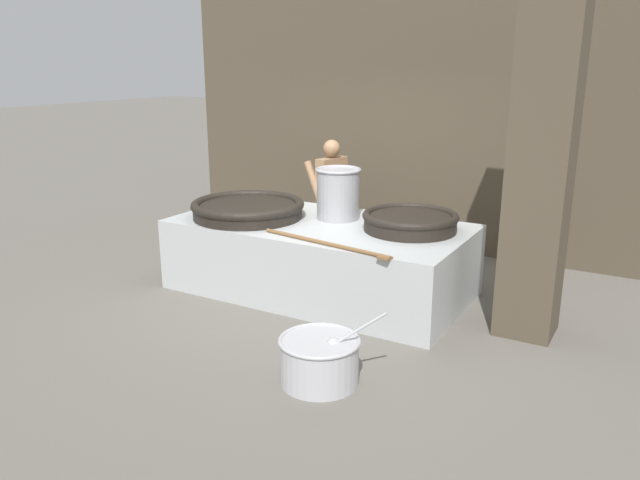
# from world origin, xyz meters

# --- Properties ---
(ground_plane) EXTENTS (60.00, 60.00, 0.00)m
(ground_plane) POSITION_xyz_m (0.00, 0.00, 0.00)
(ground_plane) COLOR #666059
(back_wall) EXTENTS (6.89, 0.24, 3.68)m
(back_wall) POSITION_xyz_m (0.00, 2.36, 1.84)
(back_wall) COLOR #4C4233
(back_wall) RESTS_ON ground_plane
(support_pillar) EXTENTS (0.53, 0.53, 3.68)m
(support_pillar) POSITION_xyz_m (2.31, 0.03, 1.84)
(support_pillar) COLOR #4C4233
(support_pillar) RESTS_ON ground_plane
(hearth_platform) EXTENTS (3.28, 1.68, 0.81)m
(hearth_platform) POSITION_xyz_m (0.00, 0.00, 0.40)
(hearth_platform) COLOR #B2B7B7
(hearth_platform) RESTS_ON ground_plane
(giant_wok_near) EXTENTS (1.30, 1.30, 0.20)m
(giant_wok_near) POSITION_xyz_m (-0.85, -0.20, 0.91)
(giant_wok_near) COLOR black
(giant_wok_near) RESTS_ON hearth_platform
(giant_wok_far) EXTENTS (1.02, 1.02, 0.20)m
(giant_wok_far) POSITION_xyz_m (1.00, 0.19, 0.91)
(giant_wok_far) COLOR black
(giant_wok_far) RESTS_ON hearth_platform
(stock_pot) EXTENTS (0.52, 0.52, 0.58)m
(stock_pot) POSITION_xyz_m (0.08, 0.27, 1.11)
(stock_pot) COLOR #9E9EA3
(stock_pot) RESTS_ON hearth_platform
(stirring_paddle) EXTENTS (1.53, 0.31, 0.04)m
(stirring_paddle) POSITION_xyz_m (0.54, -0.75, 0.83)
(stirring_paddle) COLOR brown
(stirring_paddle) RESTS_ON hearth_platform
(cook) EXTENTS (0.43, 0.62, 1.58)m
(cook) POSITION_xyz_m (-0.50, 1.15, 0.86)
(cook) COLOR #9E7551
(cook) RESTS_ON ground_plane
(prep_bowl_vegetables) EXTENTS (0.84, 0.67, 0.65)m
(prep_bowl_vegetables) POSITION_xyz_m (1.06, -1.85, 0.21)
(prep_bowl_vegetables) COLOR #B7B7BC
(prep_bowl_vegetables) RESTS_ON ground_plane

